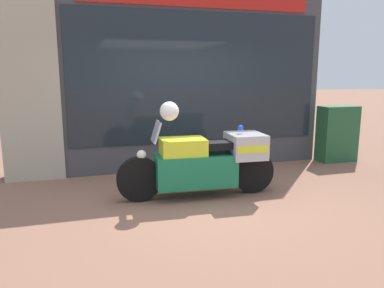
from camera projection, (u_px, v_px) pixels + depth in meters
name	position (u px, v px, depth m)	size (l,w,h in m)	color
ground_plane	(206.00, 199.00, 5.69)	(60.00, 60.00, 0.00)	#8E604C
shop_building	(151.00, 80.00, 7.11)	(6.16, 0.55, 3.46)	#424247
window_display	(194.00, 142.00, 7.62)	(4.71, 0.30, 2.03)	slate
paramedic_motorcycle	(206.00, 161.00, 5.72)	(2.47, 0.68, 1.19)	black
utility_cabinet	(337.00, 134.00, 8.00)	(0.81, 0.41, 1.18)	#235633
white_helmet	(169.00, 111.00, 5.45)	(0.28, 0.28, 0.28)	white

